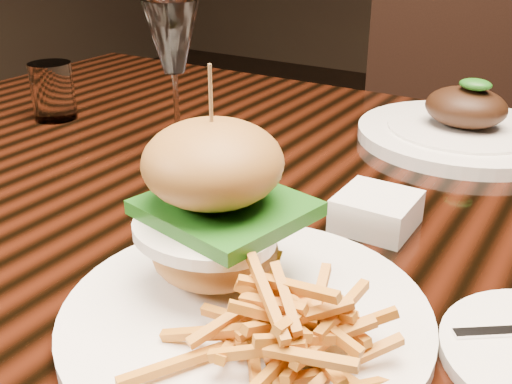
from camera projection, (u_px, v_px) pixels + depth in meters
The scene contains 7 objects.
dining_table at pixel (347, 262), 0.70m from camera, with size 1.60×0.90×0.75m.
burger_plate at pixel (240, 265), 0.46m from camera, with size 0.29×0.29×0.20m.
ramekin at pixel (376, 211), 0.61m from camera, with size 0.08×0.08×0.04m, color white.
wine_glass at pixel (173, 42), 0.76m from camera, with size 0.07×0.07×0.20m.
water_tumbler at pixel (53, 91), 0.93m from camera, with size 0.06×0.06×0.09m, color white.
far_dish at pixel (462, 129), 0.84m from camera, with size 0.29×0.29×0.09m.
chair_far at pixel (449, 137), 1.49m from camera, with size 0.56×0.56×0.95m.
Camera 1 is at (0.23, -0.57, 1.04)m, focal length 42.00 mm.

